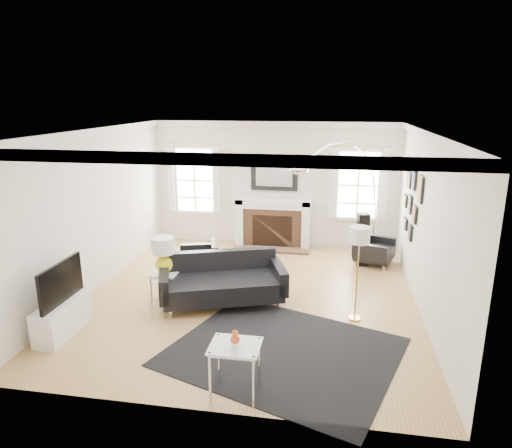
% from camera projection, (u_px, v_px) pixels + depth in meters
% --- Properties ---
extents(floor, '(6.00, 6.00, 0.00)m').
position_uv_depth(floor, '(251.00, 297.00, 7.83)').
color(floor, '#A17B43').
rests_on(floor, ground).
extents(back_wall, '(5.50, 0.04, 2.80)m').
position_uv_depth(back_wall, '(274.00, 185.00, 10.30)').
color(back_wall, silver).
rests_on(back_wall, floor).
extents(front_wall, '(5.50, 0.04, 2.80)m').
position_uv_depth(front_wall, '(198.00, 292.00, 4.60)').
color(front_wall, silver).
rests_on(front_wall, floor).
extents(left_wall, '(0.04, 6.00, 2.80)m').
position_uv_depth(left_wall, '(95.00, 211.00, 7.89)').
color(left_wall, silver).
rests_on(left_wall, floor).
extents(right_wall, '(0.04, 6.00, 2.80)m').
position_uv_depth(right_wall, '(427.00, 225.00, 7.01)').
color(right_wall, silver).
rests_on(right_wall, floor).
extents(ceiling, '(5.50, 6.00, 0.02)m').
position_uv_depth(ceiling, '(251.00, 131.00, 7.08)').
color(ceiling, white).
rests_on(ceiling, back_wall).
extents(crown_molding, '(5.50, 6.00, 0.12)m').
position_uv_depth(crown_molding, '(251.00, 135.00, 7.09)').
color(crown_molding, white).
rests_on(crown_molding, back_wall).
extents(fireplace, '(1.70, 0.69, 1.11)m').
position_uv_depth(fireplace, '(273.00, 224.00, 10.33)').
color(fireplace, white).
rests_on(fireplace, floor).
extents(mantel_mirror, '(1.05, 0.07, 0.75)m').
position_uv_depth(mantel_mirror, '(274.00, 174.00, 10.19)').
color(mantel_mirror, black).
rests_on(mantel_mirror, back_wall).
extents(window_left, '(1.24, 0.15, 1.62)m').
position_uv_depth(window_left, '(195.00, 180.00, 10.53)').
color(window_left, white).
rests_on(window_left, back_wall).
extents(window_right, '(1.24, 0.15, 1.62)m').
position_uv_depth(window_right, '(358.00, 185.00, 9.94)').
color(window_right, white).
rests_on(window_right, back_wall).
extents(gallery_wall, '(0.04, 1.73, 1.29)m').
position_uv_depth(gallery_wall, '(412.00, 199.00, 8.21)').
color(gallery_wall, black).
rests_on(gallery_wall, right_wall).
extents(tv_unit, '(0.35, 1.00, 1.09)m').
position_uv_depth(tv_unit, '(62.00, 313.00, 6.52)').
color(tv_unit, white).
rests_on(tv_unit, floor).
extents(area_rug, '(3.49, 3.21, 0.01)m').
position_uv_depth(area_rug, '(283.00, 352.00, 6.12)').
color(area_rug, black).
rests_on(area_rug, floor).
extents(sofa, '(2.21, 1.53, 0.66)m').
position_uv_depth(sofa, '(222.00, 282.00, 7.54)').
color(sofa, black).
rests_on(sofa, floor).
extents(armchair_left, '(0.91, 0.98, 0.55)m').
position_uv_depth(armchair_left, '(201.00, 260.00, 8.68)').
color(armchair_left, black).
rests_on(armchair_left, floor).
extents(armchair_right, '(0.92, 0.98, 0.53)m').
position_uv_depth(armchair_right, '(372.00, 250.00, 9.31)').
color(armchair_right, black).
rests_on(armchair_right, floor).
extents(coffee_table, '(0.84, 0.84, 0.37)m').
position_uv_depth(coffee_table, '(231.00, 273.00, 7.98)').
color(coffee_table, silver).
rests_on(coffee_table, floor).
extents(side_table_left, '(0.44, 0.44, 0.49)m').
position_uv_depth(side_table_left, '(165.00, 278.00, 7.61)').
color(side_table_left, silver).
rests_on(side_table_left, floor).
extents(nesting_table, '(0.57, 0.48, 0.63)m').
position_uv_depth(nesting_table, '(235.00, 355.00, 5.13)').
color(nesting_table, silver).
rests_on(nesting_table, floor).
extents(gourd_lamp, '(0.38, 0.38, 0.61)m').
position_uv_depth(gourd_lamp, '(163.00, 253.00, 7.49)').
color(gourd_lamp, yellow).
rests_on(gourd_lamp, side_table_left).
extents(orange_vase, '(0.11, 0.11, 0.17)m').
position_uv_depth(orange_vase, '(235.00, 338.00, 5.07)').
color(orange_vase, '#D5461B').
rests_on(orange_vase, nesting_table).
extents(arc_floor_lamp, '(1.83, 1.70, 2.60)m').
position_uv_depth(arc_floor_lamp, '(339.00, 198.00, 8.89)').
color(arc_floor_lamp, white).
rests_on(arc_floor_lamp, floor).
extents(stick_floor_lamp, '(0.30, 0.30, 1.48)m').
position_uv_depth(stick_floor_lamp, '(360.00, 240.00, 6.68)').
color(stick_floor_lamp, gold).
rests_on(stick_floor_lamp, floor).
extents(speaker_tower, '(0.25, 0.25, 1.08)m').
position_uv_depth(speaker_tower, '(362.00, 240.00, 9.18)').
color(speaker_tower, black).
rests_on(speaker_tower, floor).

